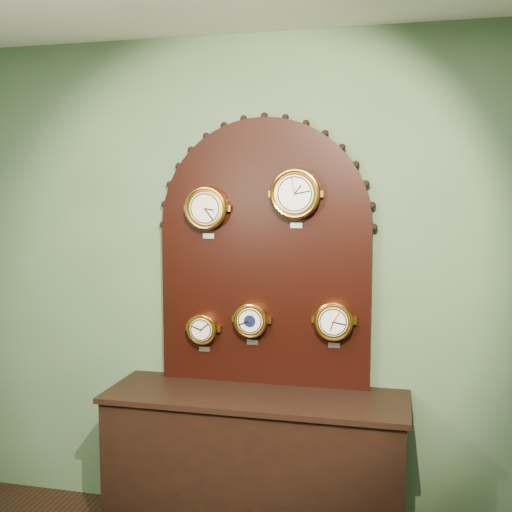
% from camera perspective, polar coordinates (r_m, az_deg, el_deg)
% --- Properties ---
extents(wall_back, '(4.00, 0.00, 4.00)m').
position_cam_1_polar(wall_back, '(3.55, 0.93, -2.49)').
color(wall_back, '#4B6B49').
rests_on(wall_back, ground).
extents(shop_counter, '(1.60, 0.50, 0.80)m').
position_cam_1_polar(shop_counter, '(3.59, -0.08, -19.14)').
color(shop_counter, black).
rests_on(shop_counter, ground_plane).
extents(display_board, '(1.26, 0.06, 1.53)m').
position_cam_1_polar(display_board, '(3.48, 0.76, 1.08)').
color(display_board, black).
rests_on(display_board, shop_counter).
extents(roman_clock, '(0.24, 0.08, 0.29)m').
position_cam_1_polar(roman_clock, '(3.48, -4.58, 4.40)').
color(roman_clock, gold).
rests_on(roman_clock, display_board).
extents(arabic_clock, '(0.27, 0.08, 0.32)m').
position_cam_1_polar(arabic_clock, '(3.36, 3.66, 5.73)').
color(arabic_clock, gold).
rests_on(arabic_clock, display_board).
extents(hygrometer, '(0.18, 0.08, 0.23)m').
position_cam_1_polar(hygrometer, '(3.58, -4.95, -6.70)').
color(hygrometer, gold).
rests_on(hygrometer, display_board).
extents(barometer, '(0.20, 0.08, 0.25)m').
position_cam_1_polar(barometer, '(3.49, -0.46, -5.92)').
color(barometer, gold).
rests_on(barometer, display_board).
extents(tide_clock, '(0.21, 0.08, 0.27)m').
position_cam_1_polar(tide_clock, '(3.41, 7.18, -5.95)').
color(tide_clock, gold).
rests_on(tide_clock, display_board).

